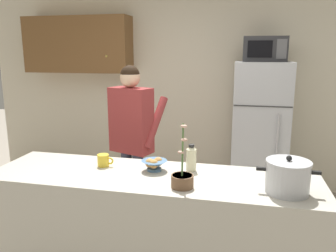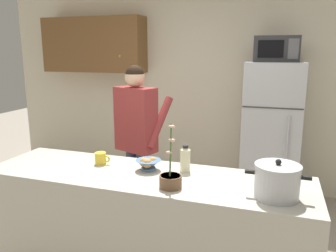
{
  "view_description": "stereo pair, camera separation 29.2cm",
  "coord_description": "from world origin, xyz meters",
  "px_view_note": "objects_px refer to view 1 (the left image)",
  "views": [
    {
      "loc": [
        0.63,
        -2.24,
        1.8
      ],
      "look_at": [
        0.0,
        0.55,
        1.17
      ],
      "focal_mm": 35.79,
      "sensor_mm": 36.0,
      "label": 1
    },
    {
      "loc": [
        0.91,
        -2.16,
        1.8
      ],
      "look_at": [
        0.0,
        0.55,
        1.17
      ],
      "focal_mm": 35.79,
      "sensor_mm": 36.0,
      "label": 2
    }
  ],
  "objects_px": {
    "person_near_pot": "(132,129)",
    "cooking_pot": "(288,177)",
    "coffee_mug": "(104,160)",
    "refrigerator": "(259,133)",
    "bread_bowl": "(154,164)",
    "bottle_near_edge": "(191,158)",
    "potted_orchid": "(182,179)",
    "microwave": "(265,49)"
  },
  "relations": [
    {
      "from": "refrigerator",
      "to": "bread_bowl",
      "type": "relative_size",
      "value": 8.63
    },
    {
      "from": "microwave",
      "to": "coffee_mug",
      "type": "xyz_separation_m",
      "value": [
        -1.27,
        -1.72,
        -0.87
      ]
    },
    {
      "from": "bread_bowl",
      "to": "person_near_pot",
      "type": "bearing_deg",
      "value": 119.45
    },
    {
      "from": "coffee_mug",
      "to": "cooking_pot",
      "type": "bearing_deg",
      "value": -9.24
    },
    {
      "from": "refrigerator",
      "to": "bottle_near_edge",
      "type": "height_order",
      "value": "refrigerator"
    },
    {
      "from": "refrigerator",
      "to": "cooking_pot",
      "type": "xyz_separation_m",
      "value": [
        0.08,
        -1.96,
        0.18
      ]
    },
    {
      "from": "refrigerator",
      "to": "person_near_pot",
      "type": "distance_m",
      "value": 1.63
    },
    {
      "from": "refrigerator",
      "to": "coffee_mug",
      "type": "height_order",
      "value": "refrigerator"
    },
    {
      "from": "coffee_mug",
      "to": "bread_bowl",
      "type": "distance_m",
      "value": 0.42
    },
    {
      "from": "person_near_pot",
      "to": "bread_bowl",
      "type": "xyz_separation_m",
      "value": [
        0.44,
        -0.78,
        -0.08
      ]
    },
    {
      "from": "cooking_pot",
      "to": "bread_bowl",
      "type": "height_order",
      "value": "cooking_pot"
    },
    {
      "from": "cooking_pot",
      "to": "coffee_mug",
      "type": "xyz_separation_m",
      "value": [
        -1.35,
        0.22,
        -0.06
      ]
    },
    {
      "from": "cooking_pot",
      "to": "coffee_mug",
      "type": "height_order",
      "value": "cooking_pot"
    },
    {
      "from": "person_near_pot",
      "to": "coffee_mug",
      "type": "distance_m",
      "value": 0.77
    },
    {
      "from": "person_near_pot",
      "to": "cooking_pot",
      "type": "xyz_separation_m",
      "value": [
        1.37,
        -0.98,
        -0.03
      ]
    },
    {
      "from": "coffee_mug",
      "to": "bottle_near_edge",
      "type": "relative_size",
      "value": 0.64
    },
    {
      "from": "microwave",
      "to": "cooking_pot",
      "type": "relative_size",
      "value": 1.22
    },
    {
      "from": "microwave",
      "to": "bread_bowl",
      "type": "bearing_deg",
      "value": -116.1
    },
    {
      "from": "refrigerator",
      "to": "coffee_mug",
      "type": "relative_size",
      "value": 12.95
    },
    {
      "from": "bread_bowl",
      "to": "potted_orchid",
      "type": "xyz_separation_m",
      "value": [
        0.26,
        -0.27,
        0.01
      ]
    },
    {
      "from": "coffee_mug",
      "to": "bottle_near_edge",
      "type": "height_order",
      "value": "bottle_near_edge"
    },
    {
      "from": "microwave",
      "to": "cooking_pot",
      "type": "height_order",
      "value": "microwave"
    },
    {
      "from": "refrigerator",
      "to": "coffee_mug",
      "type": "distance_m",
      "value": 2.16
    },
    {
      "from": "refrigerator",
      "to": "cooking_pot",
      "type": "relative_size",
      "value": 4.32
    },
    {
      "from": "potted_orchid",
      "to": "person_near_pot",
      "type": "bearing_deg",
      "value": 124.01
    },
    {
      "from": "coffee_mug",
      "to": "potted_orchid",
      "type": "relative_size",
      "value": 0.3
    },
    {
      "from": "potted_orchid",
      "to": "cooking_pot",
      "type": "bearing_deg",
      "value": 5.22
    },
    {
      "from": "person_near_pot",
      "to": "bottle_near_edge",
      "type": "bearing_deg",
      "value": -44.92
    },
    {
      "from": "microwave",
      "to": "coffee_mug",
      "type": "height_order",
      "value": "microwave"
    },
    {
      "from": "person_near_pot",
      "to": "potted_orchid",
      "type": "height_order",
      "value": "person_near_pot"
    },
    {
      "from": "bottle_near_edge",
      "to": "potted_orchid",
      "type": "height_order",
      "value": "potted_orchid"
    },
    {
      "from": "bread_bowl",
      "to": "potted_orchid",
      "type": "distance_m",
      "value": 0.38
    },
    {
      "from": "microwave",
      "to": "refrigerator",
      "type": "bearing_deg",
      "value": 90.07
    },
    {
      "from": "cooking_pot",
      "to": "bread_bowl",
      "type": "relative_size",
      "value": 2.0
    },
    {
      "from": "refrigerator",
      "to": "coffee_mug",
      "type": "xyz_separation_m",
      "value": [
        -1.27,
        -1.74,
        0.12
      ]
    },
    {
      "from": "bread_bowl",
      "to": "bottle_near_edge",
      "type": "distance_m",
      "value": 0.29
    },
    {
      "from": "refrigerator",
      "to": "person_near_pot",
      "type": "xyz_separation_m",
      "value": [
        -1.29,
        -0.98,
        0.21
      ]
    },
    {
      "from": "microwave",
      "to": "potted_orchid",
      "type": "height_order",
      "value": "microwave"
    },
    {
      "from": "refrigerator",
      "to": "potted_orchid",
      "type": "relative_size",
      "value": 3.91
    },
    {
      "from": "person_near_pot",
      "to": "potted_orchid",
      "type": "distance_m",
      "value": 1.26
    },
    {
      "from": "bottle_near_edge",
      "to": "bread_bowl",
      "type": "bearing_deg",
      "value": -166.18
    },
    {
      "from": "person_near_pot",
      "to": "bread_bowl",
      "type": "relative_size",
      "value": 8.55
    }
  ]
}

